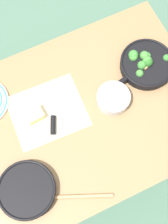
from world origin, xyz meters
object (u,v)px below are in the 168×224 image
grater_knife (53,117)px  cheese_block (35,115)px  skillet_eggs (26,190)px  wooden_spoon (58,197)px  prep_bowl_steel (113,98)px  skillet_broccoli (146,64)px

grater_knife → cheese_block: 0.08m
skillet_eggs → wooden_spoon: (-0.11, 0.08, -0.01)m
cheese_block → prep_bowl_steel: 0.36m
skillet_broccoli → skillet_eggs: skillet_broccoli is taller
grater_knife → cheese_block: (0.07, -0.04, 0.01)m
prep_bowl_steel → grater_knife: bearing=-8.1°
cheese_block → skillet_broccoli: bearing=-179.4°
skillet_broccoli → prep_bowl_steel: size_ratio=2.45×
skillet_eggs → grater_knife: size_ratio=1.62×
skillet_eggs → grater_knife: bearing=-100.5°
skillet_broccoli → grater_knife: skillet_broccoli is taller
wooden_spoon → grater_knife: (-0.12, -0.33, 0.00)m
skillet_broccoli → cheese_block: 0.57m
skillet_eggs → cheese_block: (-0.16, -0.29, -0.00)m
grater_knife → cheese_block: cheese_block is taller
skillet_broccoli → wooden_spoon: (0.62, 0.37, -0.02)m
wooden_spoon → cheese_block: size_ratio=4.45×
cheese_block → grater_knife: bearing=149.0°
cheese_block → prep_bowl_steel: (-0.35, 0.08, 0.01)m
grater_knife → skillet_eggs: bearing=161.1°
wooden_spoon → prep_bowl_steel: (-0.40, -0.29, 0.02)m
wooden_spoon → cheese_block: (-0.05, -0.37, 0.01)m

